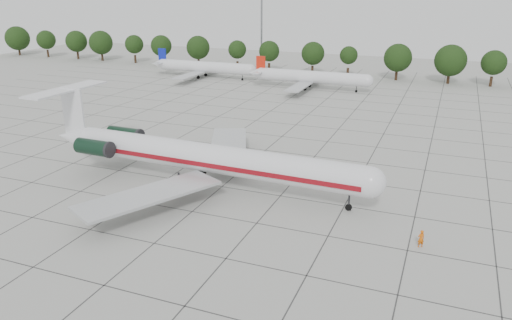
# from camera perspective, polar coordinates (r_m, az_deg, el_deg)

# --- Properties ---
(ground) EXTENTS (260.00, 260.00, 0.00)m
(ground) POSITION_cam_1_polar(r_m,az_deg,el_deg) (64.70, -3.91, -3.06)
(ground) COLOR #ACACA5
(ground) RESTS_ON ground
(apron_joints) EXTENTS (170.00, 170.00, 0.02)m
(apron_joints) POSITION_cam_1_polar(r_m,az_deg,el_deg) (77.61, 0.83, 0.91)
(apron_joints) COLOR #383838
(apron_joints) RESTS_ON ground
(main_airliner) EXTENTS (47.27, 37.12, 11.07)m
(main_airliner) POSITION_cam_1_polar(r_m,az_deg,el_deg) (64.64, -7.03, 0.52)
(main_airliner) COLOR silver
(main_airliner) RESTS_ON ground
(ground_crew) EXTENTS (0.81, 0.73, 1.87)m
(ground_crew) POSITION_cam_1_polar(r_m,az_deg,el_deg) (52.69, 18.33, -8.53)
(ground_crew) COLOR #E15F0D
(ground_crew) RESTS_ON ground
(bg_airliner_b) EXTENTS (28.24, 27.20, 7.40)m
(bg_airliner_b) POSITION_cam_1_polar(r_m,az_deg,el_deg) (140.45, -5.93, 10.51)
(bg_airliner_b) COLOR silver
(bg_airliner_b) RESTS_ON ground
(bg_airliner_c) EXTENTS (28.24, 27.20, 7.40)m
(bg_airliner_c) POSITION_cam_1_polar(r_m,az_deg,el_deg) (125.20, 6.28, 9.39)
(bg_airliner_c) COLOR silver
(bg_airliner_c) RESTS_ON ground
(tree_line) EXTENTS (249.86, 8.44, 10.22)m
(tree_line) POSITION_cam_1_polar(r_m,az_deg,el_deg) (145.01, 6.53, 12.00)
(tree_line) COLOR #332114
(tree_line) RESTS_ON ground
(floodlight_mast) EXTENTS (1.60, 1.60, 25.45)m
(floodlight_mast) POSITION_cam_1_polar(r_m,az_deg,el_deg) (156.50, 0.64, 15.73)
(floodlight_mast) COLOR slate
(floodlight_mast) RESTS_ON ground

